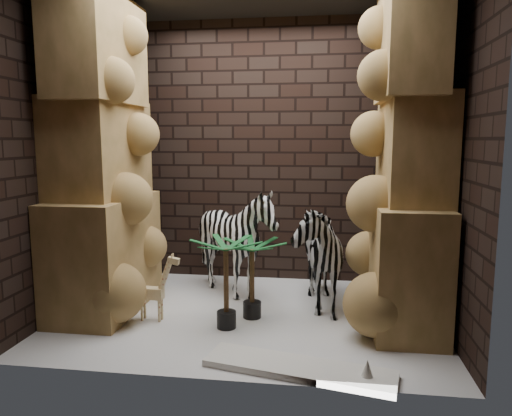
# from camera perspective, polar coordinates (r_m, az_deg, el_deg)

# --- Properties ---
(floor) EXTENTS (3.50, 3.50, 0.00)m
(floor) POSITION_cam_1_polar(r_m,az_deg,el_deg) (4.64, -1.08, -12.65)
(floor) COLOR silver
(floor) RESTS_ON ground
(wall_back) EXTENTS (3.50, 0.00, 3.50)m
(wall_back) POSITION_cam_1_polar(r_m,az_deg,el_deg) (5.57, 0.93, 6.66)
(wall_back) COLOR black
(wall_back) RESTS_ON ground
(wall_front) EXTENTS (3.50, 0.00, 3.50)m
(wall_front) POSITION_cam_1_polar(r_m,az_deg,el_deg) (3.11, -4.82, 5.40)
(wall_front) COLOR black
(wall_front) RESTS_ON ground
(wall_left) EXTENTS (0.00, 3.00, 3.00)m
(wall_left) POSITION_cam_1_polar(r_m,az_deg,el_deg) (4.93, -21.78, 5.88)
(wall_left) COLOR black
(wall_left) RESTS_ON ground
(wall_right) EXTENTS (0.00, 3.00, 3.00)m
(wall_right) POSITION_cam_1_polar(r_m,az_deg,el_deg) (4.41, 22.05, 5.66)
(wall_right) COLOR black
(wall_right) RESTS_ON ground
(rock_pillar_left) EXTENTS (0.68, 1.30, 3.00)m
(rock_pillar_left) POSITION_cam_1_polar(r_m,az_deg,el_deg) (4.76, -18.10, 5.99)
(rock_pillar_left) COLOR tan
(rock_pillar_left) RESTS_ON floor
(rock_pillar_right) EXTENTS (0.58, 1.25, 3.00)m
(rock_pillar_right) POSITION_cam_1_polar(r_m,az_deg,el_deg) (4.34, 17.81, 5.83)
(rock_pillar_right) COLOR tan
(rock_pillar_right) RESTS_ON floor
(zebra_right) EXTENTS (0.76, 1.15, 1.26)m
(zebra_right) POSITION_cam_1_polar(r_m,az_deg,el_deg) (4.74, 6.78, -4.30)
(zebra_right) COLOR white
(zebra_right) RESTS_ON floor
(zebra_left) EXTENTS (0.99, 1.21, 1.06)m
(zebra_left) POSITION_cam_1_polar(r_m,az_deg,el_deg) (5.02, -2.37, -4.69)
(zebra_left) COLOR white
(zebra_left) RESTS_ON floor
(giraffe_toy) EXTENTS (0.34, 0.13, 0.65)m
(giraffe_toy) POSITION_cam_1_polar(r_m,az_deg,el_deg) (4.51, -12.43, -9.05)
(giraffe_toy) COLOR beige
(giraffe_toy) RESTS_ON floor
(palm_front) EXTENTS (0.36, 0.36, 0.75)m
(palm_front) POSITION_cam_1_polar(r_m,az_deg,el_deg) (4.46, -0.47, -8.43)
(palm_front) COLOR #0D401B
(palm_front) RESTS_ON floor
(palm_back) EXTENTS (0.36, 0.36, 0.81)m
(palm_back) POSITION_cam_1_polar(r_m,az_deg,el_deg) (4.22, -3.59, -8.97)
(palm_back) COLOR #0D401B
(palm_back) RESTS_ON floor
(surfboard) EXTENTS (1.41, 0.62, 0.05)m
(surfboard) POSITION_cam_1_polar(r_m,az_deg,el_deg) (3.62, 5.13, -18.54)
(surfboard) COLOR white
(surfboard) RESTS_ON floor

